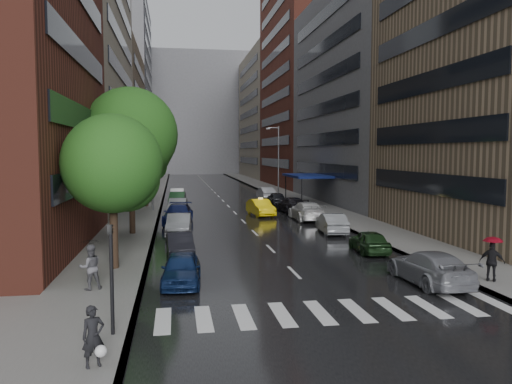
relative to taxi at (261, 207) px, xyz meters
The scene contains 21 objects.
ground 25.63m from the taxi, 94.62° to the right, with size 220.00×220.00×0.00m, color gray.
road 24.56m from the taxi, 94.82° to the left, with size 14.00×140.00×0.01m, color black.
sidewalk_left 26.86m from the taxi, 114.34° to the left, with size 4.00×140.00×0.15m, color gray.
sidewalk_right 25.44m from the taxi, 74.17° to the left, with size 4.00×140.00×0.15m, color gray.
crosswalk 27.61m from the taxi, 93.87° to the right, with size 13.15×2.80×0.01m.
buildings_left 40.36m from the taxi, 117.16° to the left, with size 8.00×108.00×38.00m.
buildings_right 36.64m from the taxi, 67.46° to the left, with size 8.05×109.10×36.00m.
building_far 93.74m from the taxi, 91.28° to the left, with size 40.00×14.00×32.00m, color slate.
tree_near 22.91m from the taxi, 118.34° to the right, with size 4.81×4.81×7.66m.
tree_mid 15.40m from the taxi, 139.31° to the right, with size 6.44×6.44×10.26m.
tree_far 14.22m from the taxi, 141.82° to the left, with size 4.61×4.61×7.35m.
taxi is the anchor object (origin of this frame).
parked_cars_left 8.03m from the taxi, 158.39° to the right, with size 2.72×42.29×1.58m.
parked_cars_right 5.76m from the taxi, 54.61° to the right, with size 2.48×44.90×1.59m.
ped_bag_walker 32.84m from the taxi, 107.47° to the right, with size 0.72×0.62×1.64m.
ped_black_umbrella 26.10m from the taxi, 115.37° to the right, with size 1.10×0.98×2.09m.
ped_red_umbrella 25.77m from the taxi, 76.59° to the right, with size 1.06×0.97×2.01m.
traffic_light 30.56m from the taxi, 108.46° to the right, with size 0.18×0.15×3.45m.
street_lamp_left 11.52m from the taxi, 155.48° to the left, with size 1.74×0.22×9.00m.
street_lamp_right 20.69m from the taxi, 73.80° to the left, with size 1.74×0.22×9.00m.
awning 11.96m from the taxi, 53.83° to the left, with size 4.00×8.00×3.12m.
Camera 1 is at (-5.63, -19.07, 5.82)m, focal length 35.00 mm.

